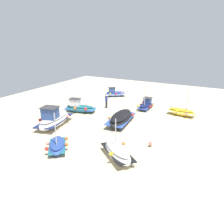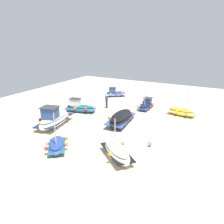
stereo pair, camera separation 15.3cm
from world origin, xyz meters
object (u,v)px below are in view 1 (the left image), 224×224
fishing_boat_4 (115,93)px  person_walking (106,101)px  fishing_boat_7 (57,145)px  fishing_boat_5 (181,112)px  fishing_boat_1 (121,118)px  fishing_boat_6 (118,152)px  fishing_boat_2 (146,105)px  fishing_boat_0 (54,119)px  fishing_boat_3 (79,108)px  mooring_buoy_0 (151,143)px

fishing_boat_4 → person_walking: size_ratio=1.85×
fishing_boat_7 → fishing_boat_5: bearing=-66.6°
fishing_boat_1 → fishing_boat_6: bearing=17.0°
fishing_boat_1 → fishing_boat_7: fishing_boat_7 is taller
fishing_boat_2 → fishing_boat_6: 13.36m
fishing_boat_2 → fishing_boat_7: bearing=168.6°
fishing_boat_2 → fishing_boat_4: size_ratio=1.07×
fishing_boat_0 → fishing_boat_4: 13.84m
fishing_boat_2 → person_walking: bearing=114.9°
fishing_boat_5 → person_walking: fishing_boat_5 is taller
fishing_boat_5 → fishing_boat_3: bearing=29.8°
fishing_boat_2 → fishing_boat_5: (0.62, 4.64, -0.03)m
fishing_boat_4 → fishing_boat_3: bearing=50.1°
fishing_boat_5 → fishing_boat_4: bearing=-12.8°
fishing_boat_2 → fishing_boat_4: bearing=59.4°
fishing_boat_0 → fishing_boat_7: bearing=32.2°
fishing_boat_6 → mooring_buoy_0: size_ratio=7.53×
fishing_boat_3 → fishing_boat_5: 12.28m
fishing_boat_0 → fishing_boat_2: fishing_boat_2 is taller
fishing_boat_7 → fishing_boat_3: bearing=-13.7°
fishing_boat_5 → fishing_boat_7: (13.65, -7.08, -0.03)m
fishing_boat_2 → fishing_boat_5: 4.68m
fishing_boat_0 → fishing_boat_4: bearing=168.2°
fishing_boat_0 → person_walking: size_ratio=3.04×
person_walking → fishing_boat_1: bearing=52.4°
fishing_boat_4 → mooring_buoy_0: 17.23m
mooring_buoy_0 → fishing_boat_4: bearing=-142.2°
fishing_boat_6 → fishing_boat_3: bearing=179.6°
fishing_boat_0 → fishing_boat_3: bearing=172.7°
fishing_boat_1 → fishing_boat_5: (-5.65, 5.15, -0.11)m
fishing_boat_5 → mooring_buoy_0: 9.47m
fishing_boat_0 → fishing_boat_5: size_ratio=1.56×
fishing_boat_5 → mooring_buoy_0: (9.45, -0.48, -0.10)m
fishing_boat_1 → fishing_boat_2: fishing_boat_2 is taller
fishing_boat_1 → fishing_boat_6: 7.50m
fishing_boat_2 → mooring_buoy_0: bearing=-159.3°
fishing_boat_1 → fishing_boat_2: bearing=168.2°
mooring_buoy_0 → fishing_boat_6: bearing=-27.7°
fishing_boat_7 → fishing_boat_4: bearing=-26.6°
fishing_boat_1 → fishing_boat_0: bearing=-62.4°
fishing_boat_2 → fishing_boat_5: size_ratio=1.02×
fishing_boat_5 → fishing_boat_0: bearing=49.3°
fishing_boat_6 → fishing_boat_7: 5.13m
fishing_boat_0 → fishing_boat_5: 14.62m
fishing_boat_2 → fishing_boat_3: fishing_boat_2 is taller
fishing_boat_0 → fishing_boat_5: (-9.68, 10.96, -0.31)m
fishing_boat_7 → mooring_buoy_0: bearing=-96.7°
fishing_boat_6 → person_walking: size_ratio=2.21×
fishing_boat_1 → person_walking: 5.72m
fishing_boat_6 → fishing_boat_1: bearing=154.0°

